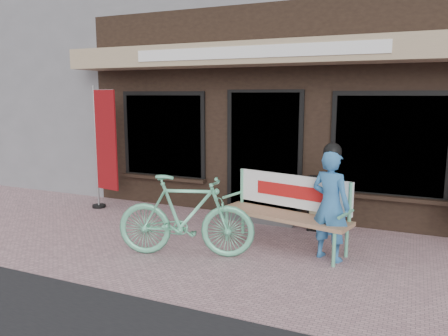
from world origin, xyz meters
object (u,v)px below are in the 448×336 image
at_px(bench, 288,206).
at_px(nobori_red, 104,147).
at_px(menu_stand, 322,204).
at_px(bicycle, 186,216).
at_px(person, 330,203).

xyz_separation_m(bench, nobori_red, (-3.62, 0.61, 0.58)).
bearing_deg(menu_stand, bench, -113.04).
bearing_deg(nobori_red, bench, 0.04).
bearing_deg(bicycle, menu_stand, -56.98).
relative_size(bicycle, menu_stand, 2.05).
distance_m(bench, menu_stand, 0.92).
xyz_separation_m(person, menu_stand, (-0.31, 1.09, -0.30)).
height_order(bench, person, person).
bearing_deg(bicycle, nobori_red, 41.77).
distance_m(person, nobori_red, 4.36).
bearing_deg(nobori_red, person, -1.78).
height_order(person, menu_stand, person).
distance_m(bicycle, nobori_red, 2.98).
bearing_deg(nobori_red, bicycle, -21.37).
relative_size(nobori_red, menu_stand, 2.57).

